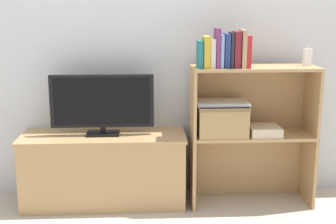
# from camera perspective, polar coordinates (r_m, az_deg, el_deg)

# --- Properties ---
(ground_plane) EXTENTS (16.00, 16.00, 0.00)m
(ground_plane) POSITION_cam_1_polar(r_m,az_deg,el_deg) (3.20, 0.16, -12.20)
(ground_plane) COLOR #BCB2A3
(wall_back) EXTENTS (10.00, 0.05, 2.40)m
(wall_back) POSITION_cam_1_polar(r_m,az_deg,el_deg) (3.33, -0.24, 10.18)
(wall_back) COLOR silver
(wall_back) RESTS_ON ground_plane
(tv_stand) EXTENTS (1.12, 0.41, 0.50)m
(tv_stand) POSITION_cam_1_polar(r_m,az_deg,el_deg) (3.29, -7.78, -6.90)
(tv_stand) COLOR tan
(tv_stand) RESTS_ON ground_plane
(tv) EXTENTS (0.69, 0.14, 0.41)m
(tv) POSITION_cam_1_polar(r_m,az_deg,el_deg) (3.16, -8.04, 1.13)
(tv) COLOR black
(tv) RESTS_ON tv_stand
(bookshelf_lower_tier) EXTENTS (0.83, 0.33, 0.50)m
(bookshelf_lower_tier) POSITION_cam_1_polar(r_m,az_deg,el_deg) (3.37, 9.78, -5.36)
(bookshelf_lower_tier) COLOR tan
(bookshelf_lower_tier) RESTS_ON ground_plane
(bookshelf_upper_tier) EXTENTS (0.83, 0.33, 0.46)m
(bookshelf_upper_tier) POSITION_cam_1_polar(r_m,az_deg,el_deg) (3.25, 10.10, 2.69)
(bookshelf_upper_tier) COLOR tan
(bookshelf_upper_tier) RESTS_ON bookshelf_lower_tier
(book_teal) EXTENTS (0.03, 0.13, 0.17)m
(book_teal) POSITION_cam_1_polar(r_m,az_deg,el_deg) (3.04, 3.90, 7.05)
(book_teal) COLOR #1E7075
(book_teal) RESTS_ON bookshelf_upper_tier
(book_mustard) EXTENTS (0.04, 0.16, 0.20)m
(book_mustard) POSITION_cam_1_polar(r_m,az_deg,el_deg) (3.04, 4.65, 7.31)
(book_mustard) COLOR gold
(book_mustard) RESTS_ON bookshelf_upper_tier
(book_ivory) EXTENTS (0.03, 0.14, 0.18)m
(book_ivory) POSITION_cam_1_polar(r_m,az_deg,el_deg) (3.05, 5.39, 7.13)
(book_ivory) COLOR silver
(book_ivory) RESTS_ON bookshelf_upper_tier
(book_plum) EXTENTS (0.03, 0.16, 0.25)m
(book_plum) POSITION_cam_1_polar(r_m,az_deg,el_deg) (3.05, 6.00, 7.77)
(book_plum) COLOR #6B2D66
(book_plum) RESTS_ON bookshelf_upper_tier
(book_skyblue) EXTENTS (0.02, 0.15, 0.21)m
(book_skyblue) POSITION_cam_1_polar(r_m,az_deg,el_deg) (3.05, 6.46, 7.40)
(book_skyblue) COLOR #709ECC
(book_skyblue) RESTS_ON bookshelf_upper_tier
(book_navy) EXTENTS (0.03, 0.13, 0.22)m
(book_navy) POSITION_cam_1_polar(r_m,az_deg,el_deg) (3.06, 7.10, 7.43)
(book_navy) COLOR navy
(book_navy) RESTS_ON bookshelf_upper_tier
(book_charcoal) EXTENTS (0.02, 0.13, 0.23)m
(book_charcoal) POSITION_cam_1_polar(r_m,az_deg,el_deg) (3.07, 7.69, 7.51)
(book_charcoal) COLOR #232328
(book_charcoal) RESTS_ON bookshelf_upper_tier
(book_maroon) EXTENTS (0.04, 0.13, 0.23)m
(book_maroon) POSITION_cam_1_polar(r_m,az_deg,el_deg) (3.07, 8.33, 7.55)
(book_maroon) COLOR maroon
(book_maroon) RESTS_ON bookshelf_upper_tier
(book_tan) EXTENTS (0.03, 0.16, 0.24)m
(book_tan) POSITION_cam_1_polar(r_m,az_deg,el_deg) (3.08, 9.07, 7.62)
(book_tan) COLOR tan
(book_tan) RESTS_ON bookshelf_upper_tier
(book_crimson) EXTENTS (0.03, 0.15, 0.21)m
(book_crimson) POSITION_cam_1_polar(r_m,az_deg,el_deg) (3.09, 9.64, 7.29)
(book_crimson) COLOR #B22328
(book_crimson) RESTS_ON bookshelf_upper_tier
(baby_monitor) EXTENTS (0.05, 0.04, 0.14)m
(baby_monitor) POSITION_cam_1_polar(r_m,az_deg,el_deg) (3.26, 16.65, 6.43)
(baby_monitor) COLOR white
(baby_monitor) RESTS_ON bookshelf_upper_tier
(storage_basket_left) EXTENTS (0.33, 0.29, 0.21)m
(storage_basket_left) POSITION_cam_1_polar(r_m,az_deg,el_deg) (3.17, 6.52, -0.70)
(storage_basket_left) COLOR tan
(storage_basket_left) RESTS_ON bookshelf_lower_tier
(laptop) EXTENTS (0.35, 0.23, 0.02)m
(laptop) POSITION_cam_1_polar(r_m,az_deg,el_deg) (3.15, 6.57, 1.16)
(laptop) COLOR white
(laptop) RESTS_ON storage_basket_left
(magazine_stack) EXTENTS (0.21, 0.20, 0.06)m
(magazine_stack) POSITION_cam_1_polar(r_m,az_deg,el_deg) (3.22, 11.63, -2.22)
(magazine_stack) COLOR beige
(magazine_stack) RESTS_ON bookshelf_lower_tier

